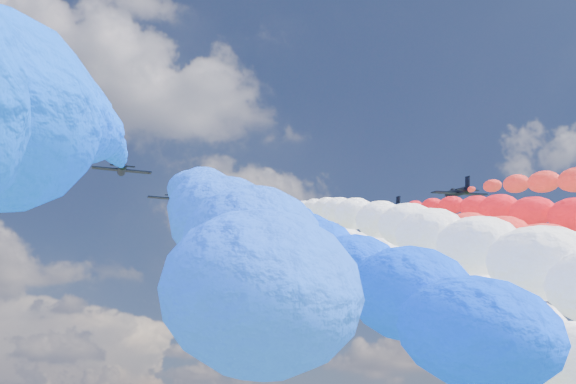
{
  "coord_description": "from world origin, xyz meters",
  "views": [
    {
      "loc": [
        -23.77,
        -113.55,
        62.59
      ],
      "look_at": [
        0.0,
        4.0,
        106.74
      ],
      "focal_mm": 45.03,
      "sensor_mm": 36.0,
      "label": 1
    }
  ],
  "objects": [
    {
      "name": "jet_0",
      "position": [
        -28.5,
        -6.36,
        104.74
      ],
      "size": [
        9.73,
        12.89,
        5.61
      ],
      "primitive_type": null,
      "rotation": [
        0.25,
        0.0,
        0.06
      ],
      "color": "black"
    },
    {
      "name": "trail_0",
      "position": [
        -28.5,
        -57.41,
        85.49
      ],
      "size": [
        5.98,
        98.14,
        41.91
      ],
      "primitive_type": null,
      "color": "#094FFF"
    },
    {
      "name": "jet_1",
      "position": [
        -19.83,
        5.37,
        104.74
      ],
      "size": [
        9.54,
        12.76,
        5.61
      ],
      "primitive_type": null,
      "rotation": [
        0.25,
        0.0,
        0.04
      ],
      "color": "black"
    },
    {
      "name": "trail_1",
      "position": [
        -19.83,
        -45.68,
        85.49
      ],
      "size": [
        5.98,
        98.14,
        41.91
      ],
      "primitive_type": null,
      "color": "blue"
    },
    {
      "name": "jet_2",
      "position": [
        -10.71,
        12.58,
        104.74
      ],
      "size": [
        9.05,
        12.4,
        5.61
      ],
      "primitive_type": null,
      "rotation": [
        0.25,
        0.0,
        0.0
      ],
      "color": "black"
    },
    {
      "name": "trail_2",
      "position": [
        -10.71,
        -38.46,
        85.49
      ],
      "size": [
        5.98,
        98.14,
        41.91
      ],
      "primitive_type": null,
      "color": "#073FFC"
    },
    {
      "name": "jet_3",
      "position": [
        -0.28,
        9.55,
        104.74
      ],
      "size": [
        9.18,
        12.5,
        5.61
      ],
      "primitive_type": null,
      "rotation": [
        0.25,
        0.0,
        0.01
      ],
      "color": "black"
    },
    {
      "name": "trail_3",
      "position": [
        -0.28,
        -41.49,
        85.49
      ],
      "size": [
        5.98,
        98.14,
        41.91
      ],
      "primitive_type": null,
      "color": "white"
    },
    {
      "name": "jet_4",
      "position": [
        1.78,
        21.45,
        104.74
      ],
      "size": [
        9.26,
        12.55,
        5.61
      ],
      "primitive_type": null,
      "rotation": [
        0.25,
        0.0,
        0.02
      ],
      "color": "black"
    },
    {
      "name": "trail_4",
      "position": [
        1.78,
        -29.6,
        85.49
      ],
      "size": [
        5.98,
        98.14,
        41.91
      ],
      "primitive_type": null,
      "color": "white"
    },
    {
      "name": "jet_5",
      "position": [
        10.57,
        11.83,
        104.74
      ],
      "size": [
        9.03,
        12.39,
        5.61
      ],
      "primitive_type": null,
      "rotation": [
        0.25,
        0.0,
        0.0
      ],
      "color": "black"
    },
    {
      "name": "trail_5",
      "position": [
        10.57,
        -39.21,
        85.49
      ],
      "size": [
        5.98,
        98.14,
        41.91
      ],
      "primitive_type": null,
      "color": "red"
    },
    {
      "name": "jet_6",
      "position": [
        19.0,
        4.58,
        104.74
      ],
      "size": [
        9.31,
        12.59,
        5.61
      ],
      "primitive_type": null,
      "rotation": [
        0.25,
        0.0,
        0.02
      ],
      "color": "black"
    },
    {
      "name": "trail_6",
      "position": [
        19.0,
        -46.46,
        85.49
      ],
      "size": [
        5.98,
        98.14,
        41.91
      ],
      "primitive_type": null,
      "color": "red"
    },
    {
      "name": "jet_7",
      "position": [
        27.16,
        -6.91,
        104.74
      ],
      "size": [
        9.54,
        12.76,
        5.61
      ],
      "primitive_type": null,
      "rotation": [
        0.25,
        0.0,
        -0.04
      ],
      "color": "black"
    }
  ]
}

